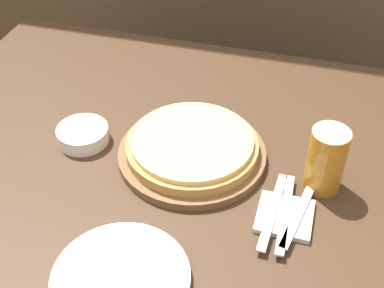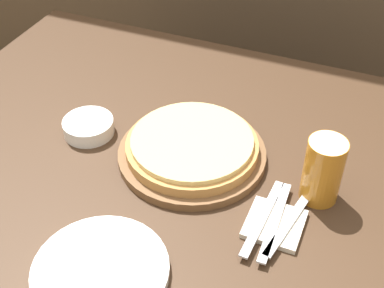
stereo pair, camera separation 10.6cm
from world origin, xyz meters
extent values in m
cube|color=#3D2819|center=(0.00, 0.00, 0.37)|extent=(1.37, 1.03, 0.75)
cylinder|color=brown|center=(0.02, 0.01, 0.76)|extent=(0.33, 0.33, 0.02)
cylinder|color=#B77F42|center=(0.02, 0.01, 0.78)|extent=(0.30, 0.30, 0.02)
cylinder|color=#E0C175|center=(0.02, 0.01, 0.80)|extent=(0.27, 0.27, 0.01)
cylinder|color=#B7701E|center=(0.31, 0.00, 0.82)|extent=(0.08, 0.08, 0.15)
cylinder|color=white|center=(0.31, 0.00, 0.88)|extent=(0.08, 0.08, 0.02)
cylinder|color=white|center=(-0.02, -0.34, 0.75)|extent=(0.25, 0.25, 0.02)
cylinder|color=white|center=(-0.24, 0.00, 0.76)|extent=(0.12, 0.12, 0.04)
cube|color=beige|center=(0.24, -0.11, 0.75)|extent=(0.11, 0.11, 0.01)
cube|color=silver|center=(0.22, -0.11, 0.76)|extent=(0.03, 0.22, 0.00)
cube|color=silver|center=(0.24, -0.11, 0.76)|extent=(0.03, 0.22, 0.00)
cube|color=silver|center=(0.27, -0.11, 0.76)|extent=(0.05, 0.18, 0.00)
camera|label=1|loc=(0.26, -0.86, 1.55)|focal=50.00mm
camera|label=2|loc=(0.36, -0.82, 1.55)|focal=50.00mm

